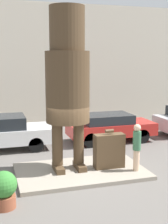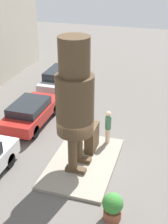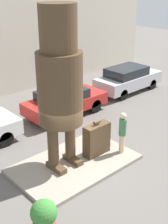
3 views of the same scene
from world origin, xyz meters
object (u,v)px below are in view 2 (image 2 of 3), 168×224
(giant_suitcase, at_px, (92,138))
(tourist, at_px, (108,126))
(parked_car_red, at_px, (31,112))
(parked_car_silver, at_px, (61,79))
(statue_figure, at_px, (75,97))
(planter_pot, at_px, (113,206))

(giant_suitcase, relative_size, tourist, 0.85)
(parked_car_red, height_order, parked_car_silver, parked_car_silver)
(statue_figure, height_order, planter_pot, statue_figure)
(statue_figure, distance_m, planter_pot, 4.44)
(statue_figure, distance_m, tourist, 3.52)
(tourist, distance_m, planter_pot, 4.97)
(statue_figure, height_order, giant_suitcase, statue_figure)
(statue_figure, distance_m, parked_car_silver, 9.57)
(tourist, relative_size, parked_car_silver, 0.38)
(statue_figure, bearing_deg, parked_car_silver, 24.83)
(statue_figure, xyz_separation_m, parked_car_red, (3.13, 3.68, -2.77))
(parked_car_silver, height_order, planter_pot, parked_car_silver)
(giant_suitcase, xyz_separation_m, planter_pot, (-3.93, -1.89, -0.23))
(parked_car_silver, xyz_separation_m, planter_pot, (-10.76, -6.07, -0.27))
(giant_suitcase, bearing_deg, parked_car_silver, 31.43)
(tourist, relative_size, planter_pot, 1.60)
(tourist, bearing_deg, parked_car_red, 80.19)
(tourist, relative_size, parked_car_red, 0.39)
(parked_car_red, distance_m, parked_car_silver, 5.20)
(planter_pot, bearing_deg, parked_car_silver, 29.42)
(statue_figure, relative_size, parked_car_red, 1.33)
(tourist, height_order, planter_pot, tourist)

